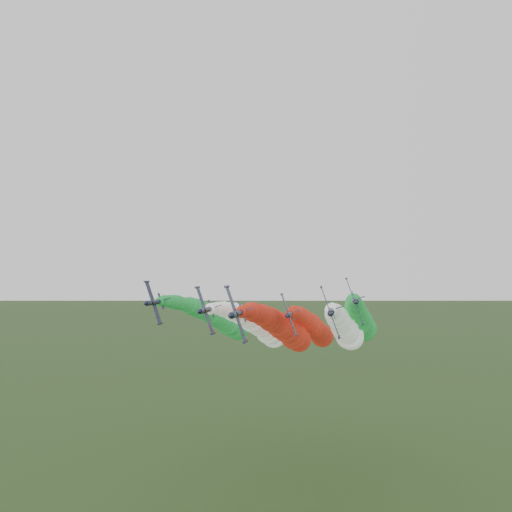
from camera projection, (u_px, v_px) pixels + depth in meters
The scene contains 6 objects.
jet_lead at pixel (284, 329), 112.30m from camera, with size 9.47×65.78×18.12m.
jet_inner_left at pixel (260, 326), 127.30m from camera, with size 9.96×66.27×18.61m.
jet_inner_right at pixel (345, 328), 120.90m from camera, with size 9.84×66.15×18.49m.
jet_outer_left at pixel (220, 320), 135.40m from camera, with size 9.76×66.08×18.41m.
jet_outer_right at pixel (360, 319), 128.98m from camera, with size 9.87×66.18×18.52m.
jet_trail at pixel (313, 327), 137.67m from camera, with size 9.82×66.13×18.46m.
Camera 1 is at (12.00, -85.54, 49.72)m, focal length 35.00 mm.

